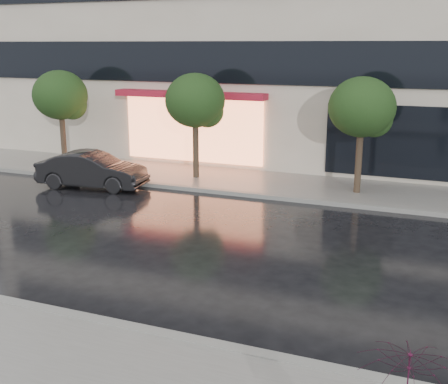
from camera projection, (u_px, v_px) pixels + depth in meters
The scene contains 8 objects.
ground at pixel (125, 302), 11.20m from camera, with size 120.00×120.00×0.00m, color black.
sidewalk_far at pixel (274, 184), 20.38m from camera, with size 60.00×3.50×0.12m, color slate.
curb_near at pixel (96, 322), 10.28m from camera, with size 60.00×0.25×0.14m, color gray.
curb_far at pixel (259, 196), 18.81m from camera, with size 60.00×0.25×0.14m, color gray.
tree_far_west at pixel (62, 97), 22.66m from camera, with size 2.20×2.20×3.99m.
tree_mid_west at pixel (197, 102), 20.51m from camera, with size 2.20×2.20×3.99m.
tree_mid_east at pixel (364, 109), 18.36m from camera, with size 2.20×2.20×3.99m.
parked_car at pixel (92, 170), 19.98m from camera, with size 1.36×3.90×1.29m, color black.
Camera 1 is at (5.65, -8.79, 5.00)m, focal length 45.00 mm.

